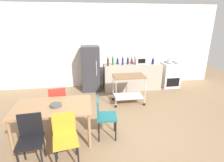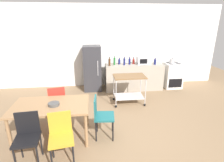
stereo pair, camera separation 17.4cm
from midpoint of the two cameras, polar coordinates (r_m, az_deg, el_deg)
The scene contains 21 objects.
ground_plane at distance 4.05m, azimuth 3.90°, elevation -16.36°, with size 12.00×12.00×0.00m, color #8C7051.
back_wall at distance 6.54m, azimuth -0.97°, elevation 11.07°, with size 8.40×0.12×2.90m, color white.
kitchen_counter at distance 6.33m, azimuth 7.76°, elevation 1.37°, with size 2.00×0.64×0.90m, color #A89E8E.
dining_table at distance 3.75m, azimuth -17.82°, elevation -8.41°, with size 1.50×0.90×0.75m.
chair_mustard at distance 3.19m, azimuth -14.59°, elevation -16.49°, with size 0.46×0.46×0.89m.
chair_black at distance 3.37m, azimuth -24.30°, elevation -15.63°, with size 0.43×0.43×0.89m.
chair_teal at distance 3.67m, azimuth -2.13°, elevation -10.75°, with size 0.43×0.43×0.89m.
chair_red at distance 4.43m, azimuth -16.18°, elevation -6.12°, with size 0.47×0.47×0.89m.
stove_oven at distance 6.85m, azimuth 19.57°, elevation 1.79°, with size 0.60×0.61×0.92m.
refrigerator at distance 6.15m, azimuth -5.58°, elevation 4.07°, with size 0.60×0.63×1.55m.
kitchen_cart at distance 5.15m, azimuth 6.54°, elevation -1.28°, with size 0.91×0.57×0.85m.
bottle_vinegar at distance 5.93m, azimuth 0.02°, elevation 6.13°, with size 0.07×0.07×0.30m.
bottle_sparkling_water at distance 6.08m, azimuth 1.60°, elevation 6.44°, with size 0.07×0.07×0.30m.
bottle_soda at distance 6.18m, azimuth 3.17°, elevation 6.28°, with size 0.08×0.08×0.23m.
bottle_soy_sauce at distance 6.06m, azimuth 4.82°, elevation 6.28°, with size 0.06×0.06×0.29m.
bottle_wine at distance 6.17m, azimuth 6.49°, elevation 6.34°, with size 0.07×0.07×0.27m.
bottle_sesame_oil at distance 6.29m, azimuth 7.76°, elevation 6.32°, with size 0.08×0.08×0.23m.
microwave at distance 6.32m, azimuth 10.86°, elevation 6.60°, with size 0.46×0.35×0.26m.
bottle_olive_oil at distance 6.33m, azimuth 14.47°, elevation 6.04°, with size 0.08×0.08×0.23m.
fruit_bowl at distance 3.66m, azimuth -16.99°, elevation -7.18°, with size 0.22×0.22×0.06m, color #4C4C4C.
kettle at distance 6.58m, azimuth 19.51°, elevation 6.08°, with size 0.24×0.17×0.19m.
Camera 2 is at (-0.56, -3.26, 2.33)m, focal length 28.31 mm.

